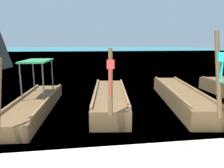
# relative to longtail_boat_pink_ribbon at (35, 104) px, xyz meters

# --- Properties ---
(sea_water) EXTENTS (120.00, 120.00, 0.00)m
(sea_water) POSITION_rel_longtail_boat_pink_ribbon_xyz_m (2.80, 56.92, -0.31)
(sea_water) COLOR teal
(sea_water) RESTS_ON ground
(longtail_boat_pink_ribbon) EXTENTS (1.52, 5.68, 2.24)m
(longtail_boat_pink_ribbon) POSITION_rel_longtail_boat_pink_ribbon_xyz_m (0.00, 0.00, 0.00)
(longtail_boat_pink_ribbon) COLOR brown
(longtail_boat_pink_ribbon) RESTS_ON ground
(longtail_boat_red_ribbon) EXTENTS (1.85, 5.43, 2.44)m
(longtail_boat_red_ribbon) POSITION_rel_longtail_boat_pink_ribbon_xyz_m (2.90, 0.21, 0.01)
(longtail_boat_red_ribbon) COLOR brown
(longtail_boat_red_ribbon) RESTS_ON ground
(longtail_boat_turquoise_ribbon) EXTENTS (2.00, 6.40, 2.91)m
(longtail_boat_turquoise_ribbon) POSITION_rel_longtail_boat_pink_ribbon_xyz_m (5.91, 0.18, 0.02)
(longtail_boat_turquoise_ribbon) COLOR brown
(longtail_boat_turquoise_ribbon) RESTS_ON ground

